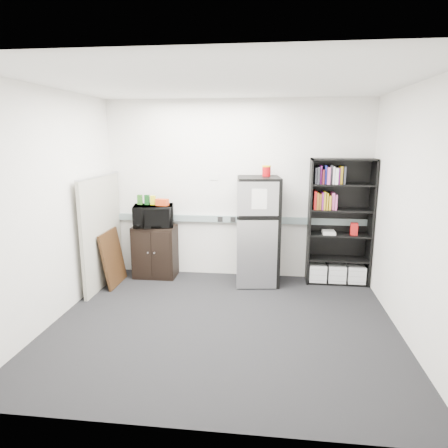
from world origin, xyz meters
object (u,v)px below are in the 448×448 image
object	(u,v)px
cabinet	(155,251)
microwave	(154,216)
cubicle_partition	(102,231)
refrigerator	(258,231)
bookshelf	(339,223)

from	to	relation	value
cabinet	microwave	xyz separation A→B (m)	(0.00, -0.02, 0.57)
cubicle_partition	cabinet	world-z (taller)	cubicle_partition
cabinet	refrigerator	xyz separation A→B (m)	(1.59, -0.08, 0.39)
cabinet	refrigerator	distance (m)	1.64
cubicle_partition	refrigerator	distance (m)	2.27
cabinet	refrigerator	size ratio (longest dim) A/B	0.51
cubicle_partition	microwave	world-z (taller)	cubicle_partition
bookshelf	refrigerator	size ratio (longest dim) A/B	1.16
cubicle_partition	cabinet	bearing A→B (deg)	32.74
bookshelf	cubicle_partition	bearing A→B (deg)	-171.94
bookshelf	microwave	size ratio (longest dim) A/B	3.12
cubicle_partition	microwave	xyz separation A→B (m)	(0.65, 0.40, 0.16)
cubicle_partition	refrigerator	size ratio (longest dim) A/B	1.02
bookshelf	refrigerator	world-z (taller)	bookshelf
cubicle_partition	microwave	bearing A→B (deg)	31.74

